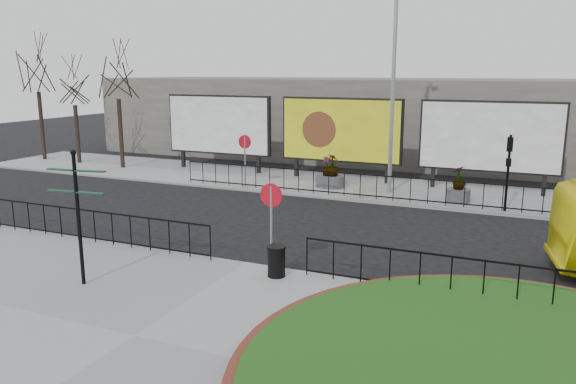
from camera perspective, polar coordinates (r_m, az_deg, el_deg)
The scene contains 22 objects.
ground at distance 16.38m, azimuth -4.26°, elevation -7.51°, with size 90.00×90.00×0.00m, color black.
pavement_near at distance 12.52m, azimuth -15.34°, elevation -14.13°, with size 30.00×10.00×0.12m, color gray.
pavement_far at distance 27.16m, azimuth 7.63°, elevation 0.54°, with size 44.00×6.00×0.12m, color gray.
railing_near_left at distance 19.40m, azimuth -20.62°, elevation -3.05°, with size 10.00×0.10×1.10m, color black, non-canonical shape.
railing_near_right at distance 14.18m, azimuth 19.27°, elevation -8.51°, with size 9.00×0.10×1.10m, color black, non-canonical shape.
railing_far at distance 24.23m, azimuth 8.17°, elevation 0.57°, with size 18.00×0.10×1.10m, color black, non-canonical shape.
speed_sign_far at distance 26.32m, azimuth -4.40°, elevation 4.34°, with size 0.64×0.07×2.47m.
speed_sign_near at distance 15.05m, azimuth -1.71°, elevation -1.64°, with size 0.64×0.07×2.47m.
billboard_left at distance 31.03m, azimuth -7.06°, elevation 6.76°, with size 6.20×0.31×4.10m.
billboard_mid at distance 28.13m, azimuth 5.39°, elevation 6.23°, with size 6.20×0.31×4.10m.
billboard_right at distance 26.78m, azimuth 19.80°, elevation 5.26°, with size 6.20×0.31×4.10m.
lamp_post at distance 25.27m, azimuth 10.64°, elevation 10.46°, with size 0.74×0.18×9.23m.
signal_pole_a at distance 23.20m, azimuth 21.51°, elevation 2.90°, with size 0.22×0.26×3.00m.
tree_left at distance 32.95m, azimuth -16.79°, elevation 8.43°, with size 2.00×2.00×7.00m, color #2D2119, non-canonical shape.
tree_mid at distance 35.55m, azimuth -20.79°, elevation 7.76°, with size 2.00×2.00×6.20m, color #2D2119, non-canonical shape.
tree_far at distance 37.80m, azimuth -23.95°, elevation 8.72°, with size 2.00×2.00×7.50m, color #2D2119, non-canonical shape.
building_backdrop at distance 36.45m, azimuth 12.16°, elevation 7.23°, with size 40.00×10.00×5.00m, color slate.
fingerpost_sign at distance 15.05m, azimuth -20.61°, elevation -1.17°, with size 1.65×0.46×3.51m.
litter_bin at distance 15.09m, azimuth -1.19°, elevation -7.03°, with size 0.51×0.51×0.84m.
planter_a at distance 26.57m, azimuth 3.96°, elevation 1.53°, with size 1.04×1.04×1.44m.
planter_b at distance 26.46m, azimuth 4.57°, elevation 1.70°, with size 1.04×1.04×1.60m.
planter_c at distance 24.60m, azimuth 16.92°, elevation 0.32°, with size 1.00×1.00×1.52m.
Camera 1 is at (7.27, -13.59, 5.54)m, focal length 35.00 mm.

